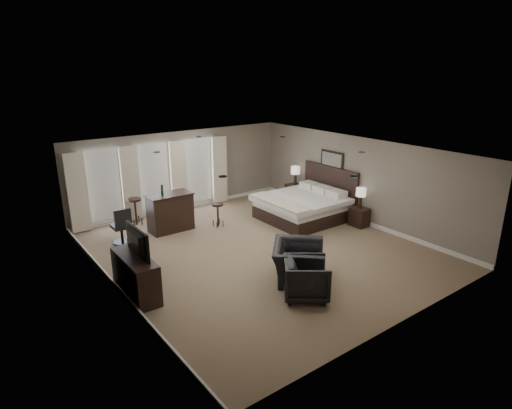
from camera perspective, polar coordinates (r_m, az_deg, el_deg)
room at (r=10.80m, az=0.41°, el=0.29°), size 7.60×8.60×2.64m
window_bay at (r=13.79m, az=-13.33°, el=3.31°), size 5.25×0.20×2.30m
bed at (r=13.33m, az=6.51°, el=1.23°), size 2.41×2.30×1.53m
nightstand_near at (r=13.16m, az=13.59°, el=-1.62°), size 0.42×0.51×0.56m
nightstand_far at (r=15.06m, az=5.19°, el=1.46°), size 0.48×0.59×0.64m
lamp_near at (r=12.98m, az=13.78°, el=0.82°), size 0.30×0.30×0.61m
lamp_far at (r=14.89m, az=5.26°, el=3.85°), size 0.32×0.32×0.65m
wall_art at (r=13.86m, az=10.07°, el=5.92°), size 0.04×0.96×0.56m
dresser at (r=9.31m, az=-15.74°, el=-9.16°), size 0.49×1.51×0.88m
tv at (r=9.10m, az=-16.01°, el=-6.29°), size 0.61×1.06×0.14m
armchair_near at (r=9.61m, az=5.66°, el=-6.89°), size 1.47×1.49×1.11m
armchair_far at (r=8.96m, az=6.74°, el=-9.54°), size 1.20×1.21×0.92m
bar_counter at (r=12.60m, az=-11.36°, el=-1.01°), size 1.28×0.67×1.12m
bar_stool_left at (r=13.34m, az=-15.76°, el=-0.92°), size 0.48×0.48×0.83m
bar_stool_right at (r=12.77m, az=-5.10°, el=-1.41°), size 0.43×0.43×0.71m
desk_chair at (r=12.05m, az=-17.56°, el=-2.64°), size 0.52×0.52×1.02m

